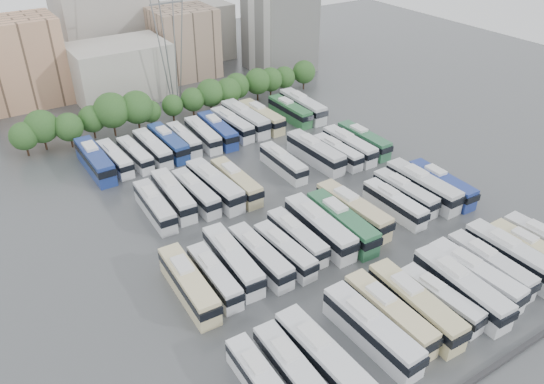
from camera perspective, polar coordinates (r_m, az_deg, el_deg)
ground at (r=77.84m, az=3.47°, el=-2.61°), size 220.00×220.00×0.00m
parapet at (r=61.03m, az=22.76°, el=-16.98°), size 56.00×0.50×0.50m
tree_line at (r=108.24m, az=-10.37°, el=9.68°), size 65.55×7.56×8.48m
city_buildings at (r=132.23m, az=-18.41°, el=14.27°), size 102.00×35.00×20.00m
apartment_tower at (r=135.03m, az=0.84°, el=18.39°), size 14.00×14.00×26.00m
electricity_pylon at (r=112.23m, az=-11.18°, el=18.10°), size 9.00×6.91×33.83m
bus_r0_s0 at (r=53.66m, az=-1.07°, el=-19.81°), size 2.68×11.02×3.44m
bus_r0_s1 at (r=54.36m, az=2.31°, el=-18.72°), size 2.92×11.82×3.68m
bus_r0_s2 at (r=55.27m, az=5.56°, el=-17.43°), size 3.21×13.25×4.14m
bus_r0_s4 at (r=58.66m, az=10.64°, el=-14.34°), size 3.16×13.05×4.07m
bus_r0_s5 at (r=60.84m, az=12.47°, el=-12.65°), size 2.73×12.50×3.92m
bus_r0_s6 at (r=62.39m, az=15.13°, el=-11.61°), size 3.41×13.33×4.15m
bus_r0_s7 at (r=64.48m, az=17.64°, el=-10.88°), size 2.81×10.89×3.39m
bus_r0_s8 at (r=66.21m, az=19.65°, el=-9.61°), size 3.48×13.31×4.14m
bus_r0_s9 at (r=68.64m, az=20.98°, el=-8.37°), size 3.21×12.60×3.92m
bus_r0_s10 at (r=71.07m, az=22.38°, el=-7.27°), size 2.81×12.01×3.75m
bus_r0_s11 at (r=73.37m, az=24.49°, el=-6.31°), size 2.98×13.19×4.13m
bus_r0_s12 at (r=75.63m, az=26.17°, el=-5.76°), size 2.84×11.87×3.71m
bus_r1_s0 at (r=63.75m, az=-8.96°, el=-9.73°), size 3.22×12.79×3.98m
bus_r1_s1 at (r=64.82m, az=-6.22°, el=-8.98°), size 2.68×11.04×3.45m
bus_r1_s2 at (r=66.61m, az=-4.27°, el=-7.29°), size 3.39×12.70×3.95m
bus_r1_s3 at (r=67.25m, az=-1.28°, el=-6.88°), size 2.79×11.93×3.73m
bus_r1_s4 at (r=68.36m, az=1.35°, el=-6.29°), size 2.91×11.09×3.45m
bus_r1_s5 at (r=70.72m, az=2.70°, el=-4.81°), size 2.47×11.28×3.54m
bus_r1_s6 at (r=72.15m, az=5.14°, el=-3.78°), size 3.27×13.45×4.20m
bus_r1_s7 at (r=73.44m, az=7.50°, el=-3.23°), size 3.45×13.50×4.20m
bus_r1_s8 at (r=76.20m, az=8.70°, el=-1.93°), size 3.39×13.45×4.19m
bus_r1_s10 at (r=79.43m, az=13.03°, el=-1.20°), size 2.53×11.31×3.54m
bus_r1_s11 at (r=82.35m, az=14.10°, el=-0.06°), size 2.75×11.62×3.63m
bus_r1_s12 at (r=84.23m, az=15.90°, el=0.64°), size 3.04×13.42×4.20m
bus_r1_s13 at (r=85.92m, az=17.75°, el=0.83°), size 3.08×12.39×3.86m
bus_r2_s1 at (r=78.60m, az=-12.49°, el=-1.44°), size 3.01×11.83×3.69m
bus_r2_s2 at (r=80.43m, az=-10.57°, el=-0.31°), size 3.25×12.42×3.86m
bus_r2_s3 at (r=80.74m, az=-8.21°, el=-0.02°), size 2.86×11.77×3.67m
bus_r2_s4 at (r=81.71m, az=-6.18°, el=0.75°), size 3.49×13.49×4.20m
bus_r2_s5 at (r=82.64m, az=-3.88°, el=1.13°), size 2.69×12.33×3.87m
bus_r2_s8 at (r=88.25m, az=1.21°, el=3.19°), size 2.69×11.42×3.57m
bus_r2_s10 at (r=91.36m, az=4.68°, el=4.32°), size 3.24×13.21×4.12m
bus_r2_s11 at (r=92.56m, az=7.05°, el=4.33°), size 2.72×11.00×3.43m
bus_r2_s12 at (r=94.62m, az=8.32°, el=4.99°), size 2.72×12.23×3.83m
bus_r2_s13 at (r=97.03m, az=9.83°, el=5.54°), size 2.64×12.10×3.79m
bus_r3_s0 at (r=93.01m, az=-18.52°, el=3.26°), size 3.05×13.57×4.25m
bus_r3_s1 at (r=93.55m, az=-16.55°, el=3.51°), size 2.97×11.21×3.48m
bus_r3_s2 at (r=94.03m, az=-14.51°, el=3.95°), size 2.89×10.92×3.39m
bus_r3_s3 at (r=95.15m, az=-12.74°, el=4.65°), size 2.84×11.92×3.72m
bus_r3_s4 at (r=96.43m, az=-11.10°, el=5.27°), size 2.98×12.43×3.88m
bus_r3_s5 at (r=97.87m, az=-9.47°, el=5.68°), size 2.44×10.80×3.38m
bus_r3_s6 at (r=98.68m, az=-7.45°, el=6.16°), size 3.06×11.77×3.66m
bus_r3_s7 at (r=99.81m, az=-5.88°, el=6.65°), size 3.24×12.58×3.92m
bus_r3_s8 at (r=102.11m, az=-4.33°, el=7.29°), size 3.15×12.24×3.81m
bus_r3_s9 at (r=103.90m, az=-2.90°, el=7.92°), size 3.41×13.74×4.28m
bus_r3_s10 at (r=104.99m, az=-1.13°, el=8.13°), size 3.15×12.78×3.98m
bus_r3_s12 at (r=107.86m, az=1.94°, el=8.72°), size 2.80×12.16×3.80m
bus_r3_s13 at (r=109.84m, az=3.32°, el=9.23°), size 3.28×13.52×4.22m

